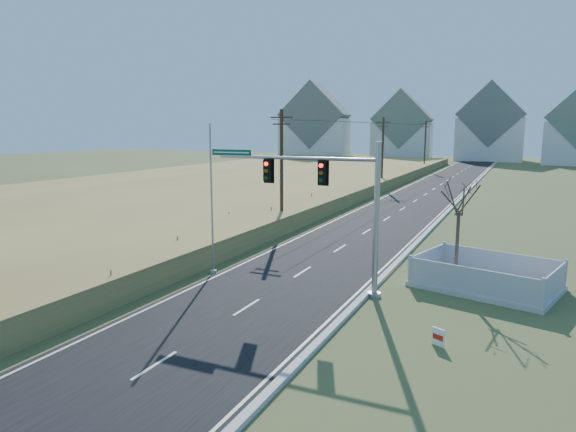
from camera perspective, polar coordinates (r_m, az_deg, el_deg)
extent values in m
plane|color=#495529|center=(23.92, -2.21, -8.75)|extent=(260.00, 260.00, 0.00)
cube|color=black|center=(71.34, 16.43, 3.22)|extent=(8.00, 180.00, 0.06)
cube|color=#B2AFA8|center=(70.85, 19.75, 3.05)|extent=(0.30, 180.00, 0.18)
cube|color=tan|center=(69.65, -4.82, 3.94)|extent=(38.00, 110.00, 1.30)
cylinder|color=#422D1E|center=(39.14, -0.72, 5.19)|extent=(0.26, 0.26, 9.00)
cube|color=#422D1E|center=(39.03, -0.73, 10.91)|extent=(1.80, 0.10, 0.10)
cube|color=#422D1E|center=(39.02, -0.73, 10.17)|extent=(1.40, 0.10, 0.10)
cylinder|color=#422D1E|center=(67.40, 10.46, 6.91)|extent=(0.26, 0.26, 9.00)
cube|color=#422D1E|center=(67.34, 10.56, 10.23)|extent=(1.80, 0.10, 0.10)
cube|color=#422D1E|center=(67.33, 10.55, 9.80)|extent=(1.40, 0.10, 0.10)
cylinder|color=#422D1E|center=(96.71, 14.98, 7.53)|extent=(0.26, 0.26, 9.00)
cube|color=#422D1E|center=(96.67, 15.08, 9.84)|extent=(1.80, 0.10, 0.10)
cube|color=#422D1E|center=(96.67, 15.07, 9.54)|extent=(1.40, 0.10, 0.10)
cube|color=silver|center=(129.58, 3.01, 8.52)|extent=(17.38, 13.12, 10.00)
cube|color=slate|center=(129.60, 3.04, 11.13)|extent=(17.69, 13.38, 16.29)
cube|color=silver|center=(131.32, 12.55, 8.10)|extent=(14.66, 10.95, 9.00)
cube|color=slate|center=(131.31, 12.64, 10.46)|extent=(14.93, 11.17, 14.26)
cube|color=silver|center=(132.47, 21.49, 7.90)|extent=(15.00, 10.00, 10.00)
cube|color=slate|center=(132.49, 21.65, 10.44)|extent=(15.27, 10.20, 15.27)
cylinder|color=#9EA0A5|center=(23.95, 9.56, -8.60)|extent=(0.60, 0.60, 0.20)
cylinder|color=#9EA0A5|center=(23.12, 9.79, -0.57)|extent=(0.26, 0.26, 7.00)
cylinder|color=#9EA0A5|center=(24.12, 0.70, 6.45)|extent=(8.00, 0.22, 0.16)
cube|color=black|center=(23.64, 3.81, 4.85)|extent=(0.34, 0.28, 1.05)
cube|color=black|center=(24.76, -2.28, 5.08)|extent=(0.34, 0.28, 1.05)
cube|color=#045233|center=(25.67, -6.32, 7.04)|extent=(2.20, 0.06, 0.30)
cube|color=#B7B5AD|center=(26.57, 21.07, -7.24)|extent=(7.15, 5.75, 0.24)
cube|color=#B4B4B9|center=(24.57, 19.64, -6.78)|extent=(5.77, 1.63, 1.19)
cube|color=#B4B4B9|center=(28.22, 22.49, -4.86)|extent=(5.77, 1.63, 1.19)
cube|color=#B4B4B9|center=(27.43, 15.27, -4.86)|extent=(1.11, 3.85, 1.19)
cube|color=#B4B4B9|center=(25.64, 27.50, -6.65)|extent=(1.11, 3.85, 1.19)
cube|color=white|center=(19.22, 16.36, -12.78)|extent=(0.48, 0.28, 0.64)
cube|color=#A91D0B|center=(19.20, 16.31, -12.80)|extent=(0.38, 0.21, 0.19)
cylinder|color=#B7B5AD|center=(27.64, -8.29, -6.12)|extent=(0.35, 0.35, 0.16)
cylinder|color=#9EA0A5|center=(26.86, -8.48, 1.77)|extent=(0.10, 0.10, 7.82)
cylinder|color=#4C3F33|center=(26.01, 18.24, -3.58)|extent=(0.17, 0.17, 3.62)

